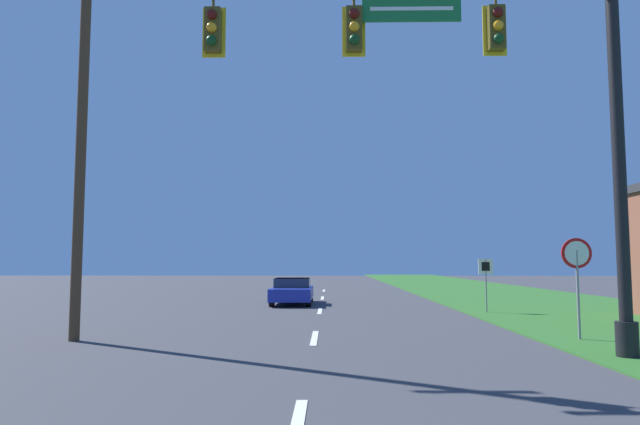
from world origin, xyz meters
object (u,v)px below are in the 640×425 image
Objects in this scene: route_sign_post at (486,273)px; utility_pole_near at (82,119)px; car_ahead at (292,291)px; signal_mast at (494,97)px; stop_sign at (577,265)px.

utility_pole_near reaches higher than route_sign_post.
route_sign_post is at bearing -30.33° from car_ahead.
route_sign_post is 15.15m from utility_pole_near.
car_ahead is 8.97m from route_sign_post.
car_ahead is 14.10m from utility_pole_near.
signal_mast is 2.18× the size of car_ahead.
utility_pole_near is at bearing 166.24° from signal_mast.
utility_pole_near is (-12.30, -7.85, 4.06)m from route_sign_post.
signal_mast reaches higher than route_sign_post.
signal_mast is 11.24m from route_sign_post.
route_sign_post is at bearing 32.55° from utility_pole_near.
car_ahead is at bearing 123.18° from stop_sign.
signal_mast is 0.90× the size of utility_pole_near.
signal_mast is 5.19m from stop_sign.
car_ahead is 2.21× the size of route_sign_post.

